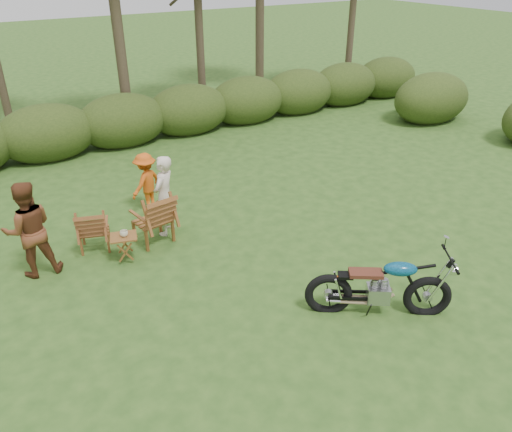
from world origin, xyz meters
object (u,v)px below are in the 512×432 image
adult_b (39,272)px  lawn_chair_left (97,248)px  side_table (125,248)px  adult_a (168,232)px  child (149,209)px  lawn_chair_right (155,241)px  cup (124,234)px  motorcycle (375,311)px

adult_b → lawn_chair_left: bearing=-162.8°
adult_b → side_table: bearing=167.7°
lawn_chair_left → side_table: (0.34, -0.65, 0.24)m
adult_a → child: 1.11m
lawn_chair_right → child: bearing=-115.5°
lawn_chair_left → cup: (0.35, -0.67, 0.53)m
side_table → adult_a: 1.15m
motorcycle → child: (-1.67, 4.98, 0.00)m
cup → adult_b: adult_b is taller
child → cup: bearing=27.3°
cup → child: 2.01m
lawn_chair_right → lawn_chair_left: 1.04m
side_table → adult_a: bearing=27.5°
side_table → cup: size_ratio=3.54×
side_table → adult_b: size_ratio=0.29×
cup → child: (1.03, 1.64, -0.53)m
side_table → cup: cup is taller
adult_a → adult_b: size_ratio=0.94×
adult_b → child: bearing=-149.6°
motorcycle → lawn_chair_left: size_ratio=2.40×
side_table → cup: (0.01, -0.02, 0.29)m
cup → child: child is taller
lawn_chair_right → adult_b: (-2.04, 0.06, 0.00)m
lawn_chair_left → adult_b: 1.08m
side_table → child: size_ratio=0.39×
lawn_chair_left → adult_b: (-1.05, -0.25, 0.00)m
motorcycle → lawn_chair_left: (-3.05, 4.01, 0.00)m
cup → adult_b: size_ratio=0.08×
lawn_chair_right → lawn_chair_left: bearing=-26.1°
side_table → child: (1.04, 1.62, -0.24)m
motorcycle → lawn_chair_right: bearing=153.4°
motorcycle → lawn_chair_right: 4.23m
motorcycle → cup: cup is taller
motorcycle → child: 5.25m
adult_b → adult_a: bearing=-173.5°
cup → child: bearing=57.8°
lawn_chair_right → adult_a: bearing=-160.8°
lawn_chair_right → side_table: bearing=18.6°
cup → adult_b: bearing=163.5°
lawn_chair_right → motorcycle: bearing=110.4°
lawn_chair_right → adult_b: bearing=-10.3°
motorcycle → adult_a: bearing=148.2°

